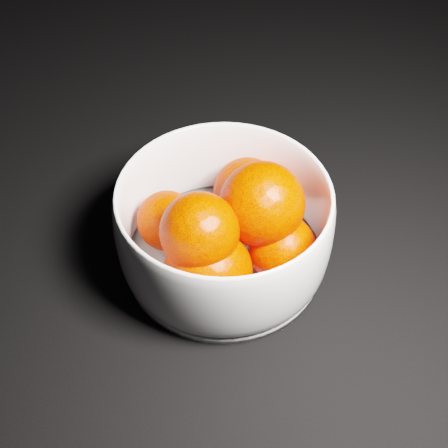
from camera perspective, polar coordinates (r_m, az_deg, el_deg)
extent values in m
cylinder|color=silver|center=(0.66, 0.00, -3.09)|extent=(0.21, 0.21, 0.01)
sphere|color=red|center=(0.67, 2.15, 3.00)|extent=(0.07, 0.07, 0.07)
sphere|color=red|center=(0.64, -5.20, 0.30)|extent=(0.06, 0.06, 0.06)
sphere|color=red|center=(0.60, -1.46, -4.34)|extent=(0.09, 0.09, 0.09)
sphere|color=red|center=(0.62, 5.30, -2.21)|extent=(0.07, 0.07, 0.07)
sphere|color=red|center=(0.57, -2.25, -0.70)|extent=(0.07, 0.07, 0.07)
sphere|color=red|center=(0.60, 3.49, 1.84)|extent=(0.08, 0.08, 0.08)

